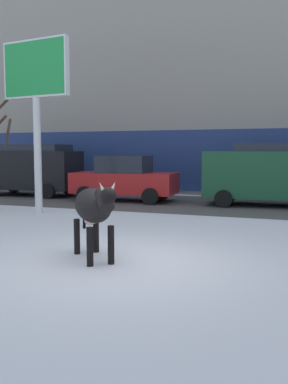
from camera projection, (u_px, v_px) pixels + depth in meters
ground_plane at (120, 262)px, 7.84m from camera, size 120.00×120.00×0.00m
road_strip at (213, 205)px, 16.12m from camera, size 60.00×5.60×0.01m
building_facade at (240, 62)px, 21.43m from camera, size 44.00×6.10×13.00m
cow_black at (94, 207)px, 7.93m from camera, size 1.59×1.68×1.54m
billboard at (36, 79)px, 13.63m from camera, size 2.53×0.50×5.56m
car_black_van at (30, 168)px, 19.43m from camera, size 4.68×2.28×2.32m
car_red_sedan at (124, 179)px, 17.34m from camera, size 4.28×2.13×1.84m
car_darkgreen_van at (269, 173)px, 15.69m from camera, size 4.68×2.28×2.32m
pedestrian_near_billboard at (271, 179)px, 17.80m from camera, size 0.36×0.24×1.73m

